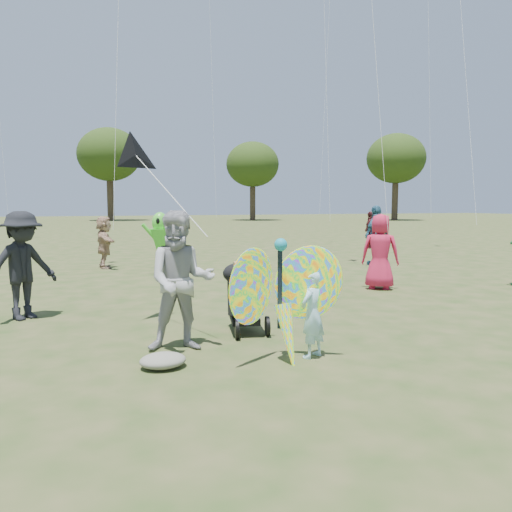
{
  "coord_description": "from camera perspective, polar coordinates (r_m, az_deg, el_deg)",
  "views": [
    {
      "loc": [
        -3.16,
        -6.2,
        1.96
      ],
      "look_at": [
        -0.2,
        1.5,
        1.1
      ],
      "focal_mm": 35.0,
      "sensor_mm": 36.0,
      "label": 1
    }
  ],
  "objects": [
    {
      "name": "child_girl",
      "position": [
        6.44,
        6.5,
        -6.57
      ],
      "size": [
        0.49,
        0.43,
        1.14
      ],
      "primitive_type": "imported",
      "rotation": [
        0.0,
        0.0,
        3.62
      ],
      "color": "#AAE2F1",
      "rests_on": "ground"
    },
    {
      "name": "jogging_stroller",
      "position": [
        7.68,
        -1.46,
        -4.15
      ],
      "size": [
        0.65,
        1.11,
        1.09
      ],
      "rotation": [
        0.0,
        0.0,
        -0.24
      ],
      "color": "black",
      "rests_on": "ground"
    },
    {
      "name": "crowd_c",
      "position": [
        16.58,
        13.6,
        2.34
      ],
      "size": [
        1.22,
        0.84,
        1.92
      ],
      "primitive_type": "imported",
      "rotation": [
        0.0,
        0.0,
        3.51
      ],
      "color": "#2F6482",
      "rests_on": "ground"
    },
    {
      "name": "tree_line",
      "position": [
        51.87,
        -13.63,
        11.23
      ],
      "size": [
        91.78,
        33.6,
        10.79
      ],
      "color": "#3A2D21",
      "rests_on": "ground"
    },
    {
      "name": "crowd_b",
      "position": [
        9.32,
        -25.11,
        -1.0
      ],
      "size": [
        1.37,
        1.26,
        1.84
      ],
      "primitive_type": "imported",
      "rotation": [
        0.0,
        0.0,
        0.63
      ],
      "color": "black",
      "rests_on": "ground"
    },
    {
      "name": "delta_kite_rig",
      "position": [
        8.31,
        -13.56,
        11.1
      ],
      "size": [
        1.18,
        1.94,
        1.64
      ],
      "color": "black",
      "rests_on": "ground"
    },
    {
      "name": "crowd_d",
      "position": [
        15.91,
        -16.96,
        1.52
      ],
      "size": [
        0.5,
        1.49,
        1.6
      ],
      "primitive_type": "imported",
      "rotation": [
        0.0,
        0.0,
        1.59
      ],
      "color": "tan",
      "rests_on": "ground"
    },
    {
      "name": "butterfly_kite",
      "position": [
        6.18,
        3.11,
        -5.09
      ],
      "size": [
        1.74,
        0.75,
        1.75
      ],
      "color": "#FF3F28",
      "rests_on": "ground"
    },
    {
      "name": "crowd_a",
      "position": [
        11.82,
        14.0,
        0.49
      ],
      "size": [
        1.01,
        0.96,
        1.74
      ],
      "primitive_type": "imported",
      "rotation": [
        0.0,
        0.0,
        2.48
      ],
      "color": "#C21F41",
      "rests_on": "ground"
    },
    {
      "name": "grey_bag",
      "position": [
        6.22,
        -10.6,
        -11.66
      ],
      "size": [
        0.56,
        0.46,
        0.18
      ],
      "primitive_type": "ellipsoid",
      "color": "gray",
      "rests_on": "ground"
    },
    {
      "name": "adult_man",
      "position": [
        6.72,
        -8.56,
        -2.85
      ],
      "size": [
        1.05,
        0.9,
        1.88
      ],
      "primitive_type": "imported",
      "rotation": [
        0.0,
        0.0,
        -0.23
      ],
      "color": "#9D9BA1",
      "rests_on": "ground"
    },
    {
      "name": "crowd_h",
      "position": [
        22.7,
        12.96,
        2.92
      ],
      "size": [
        1.03,
        0.82,
        1.63
      ],
      "primitive_type": "imported",
      "rotation": [
        0.0,
        0.0,
        3.66
      ],
      "color": "#441619",
      "rests_on": "ground"
    },
    {
      "name": "alien_kite",
      "position": [
        14.06,
        -10.88,
        1.82
      ],
      "size": [
        1.12,
        0.69,
        1.74
      ],
      "color": "#4AD131",
      "rests_on": "ground"
    },
    {
      "name": "ground",
      "position": [
        7.23,
        5.84,
        -9.82
      ],
      "size": [
        160.0,
        160.0,
        0.0
      ],
      "primitive_type": "plane",
      "color": "#51592B",
      "rests_on": "ground"
    }
  ]
}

